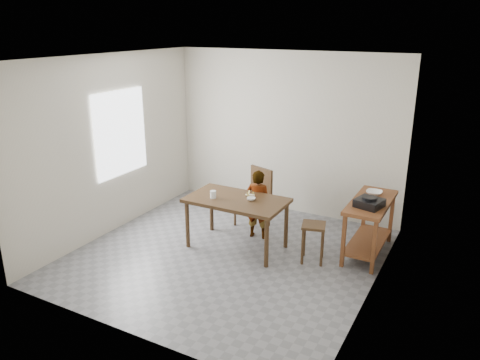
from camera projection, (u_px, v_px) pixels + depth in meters
The scene contains 17 objects.
floor at pixel (227, 256), 6.59m from camera, with size 4.00×4.00×0.04m, color slate.
ceiling at pixel (224, 56), 5.72m from camera, with size 4.00×4.00×0.04m, color white.
wall_back at pixel (286, 133), 7.84m from camera, with size 4.00×0.04×2.70m, color beige.
wall_front at pixel (120, 216), 4.47m from camera, with size 4.00×0.04×2.70m, color beige.
wall_left at pixel (110, 145), 7.06m from camera, with size 0.04×4.00×2.70m, color beige.
wall_right at pixel (381, 188), 5.24m from camera, with size 0.04×4.00×2.70m, color beige.
window_pane at pixel (121, 133), 7.16m from camera, with size 0.02×1.10×1.30m, color white.
dining_table at pixel (237, 223), 6.72m from camera, with size 1.40×0.80×0.75m, color #3F2A16, non-canonical shape.
prep_counter at pixel (369, 227), 6.52m from camera, with size 0.50×1.20×0.80m, color brown, non-canonical shape.
child at pixel (258, 204), 6.99m from camera, with size 0.39×0.26×1.06m, color white.
dining_chair at pixel (252, 198), 7.40m from camera, with size 0.45×0.45×0.93m, color #3F2A16, non-canonical shape.
stool at pixel (313, 243), 6.35m from camera, with size 0.31×0.31×0.55m, color #3F2A16, non-canonical shape.
glass_tumbler at pixel (213, 194), 6.61m from camera, with size 0.08×0.08×0.11m, color white.
small_bowl at pixel (251, 199), 6.54m from camera, with size 0.12×0.12×0.04m, color white.
banana at pixel (250, 195), 6.68m from camera, with size 0.15×0.11×0.05m, color #E2CC53, non-canonical shape.
serving_bowl at pixel (374, 193), 6.61m from camera, with size 0.22×0.22×0.06m, color white.
gas_burner at pixel (369, 203), 6.16m from camera, with size 0.32×0.32×0.11m, color black.
Camera 1 is at (2.97, -5.10, 3.11)m, focal length 35.00 mm.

